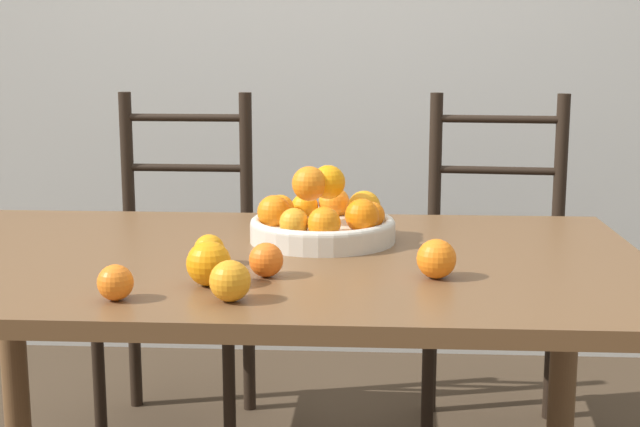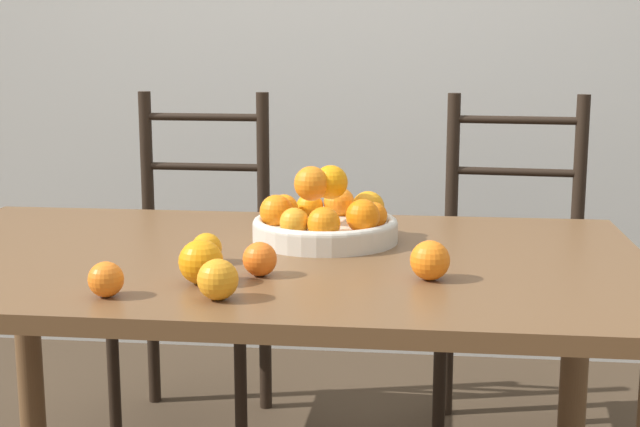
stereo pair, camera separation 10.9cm
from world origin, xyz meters
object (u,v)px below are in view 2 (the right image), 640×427
fruit_bowl (325,220)px  orange_loose_0 (430,260)px  orange_loose_4 (207,248)px  orange_loose_2 (218,279)px  orange_loose_3 (106,279)px  chair_left (195,272)px  orange_loose_5 (201,262)px  orange_loose_1 (260,259)px  chair_right (511,282)px

fruit_bowl → orange_loose_0: 0.39m
fruit_bowl → orange_loose_4: 0.32m
fruit_bowl → orange_loose_2: fruit_bowl is taller
orange_loose_0 → fruit_bowl: bearing=126.8°
orange_loose_0 → orange_loose_4: (-0.45, 0.08, -0.01)m
orange_loose_3 → chair_left: size_ratio=0.06×
fruit_bowl → orange_loose_2: (-0.13, -0.49, -0.01)m
fruit_bowl → orange_loose_0: fruit_bowl is taller
chair_left → fruit_bowl: bearing=-52.5°
orange_loose_0 → orange_loose_5: bearing=-169.5°
orange_loose_3 → orange_loose_4: (0.12, 0.26, -0.00)m
orange_loose_2 → chair_left: 1.23m
orange_loose_1 → orange_loose_2: orange_loose_2 is taller
orange_loose_5 → chair_right: chair_right is taller
chair_left → orange_loose_5: bearing=-73.3°
orange_loose_1 → orange_loose_5: (-0.10, -0.07, 0.01)m
orange_loose_0 → orange_loose_1: orange_loose_0 is taller
orange_loose_2 → orange_loose_3: 0.20m
chair_right → orange_loose_4: bearing=-123.5°
orange_loose_5 → chair_right: 1.27m
orange_loose_0 → chair_right: chair_right is taller
orange_loose_0 → orange_loose_2: orange_loose_0 is taller
chair_left → orange_loose_3: bearing=-81.7°
fruit_bowl → orange_loose_3: fruit_bowl is taller
orange_loose_1 → orange_loose_3: (-0.24, -0.18, -0.00)m
orange_loose_2 → orange_loose_3: (-0.20, -0.01, -0.00)m
orange_loose_0 → orange_loose_1: bearing=-178.4°
orange_loose_5 → chair_left: size_ratio=0.08×
fruit_bowl → chair_right: (0.48, 0.65, -0.30)m
orange_loose_4 → chair_right: size_ratio=0.06×
orange_loose_2 → chair_left: bearing=106.9°
orange_loose_5 → fruit_bowl: bearing=64.5°
chair_right → chair_left: bearing=-175.2°
orange_loose_1 → chair_right: size_ratio=0.06×
orange_loose_4 → chair_right: 1.16m
orange_loose_5 → orange_loose_0: bearing=10.5°
orange_loose_0 → chair_right: (0.25, 0.96, -0.29)m
orange_loose_0 → orange_loose_2: 0.41m
orange_loose_3 → orange_loose_2: bearing=1.6°
orange_loose_0 → orange_loose_5: 0.43m
orange_loose_0 → orange_loose_2: bearing=-153.9°
orange_loose_2 → orange_loose_5: orange_loose_5 is taller
fruit_bowl → orange_loose_4: (-0.22, -0.23, -0.02)m
orange_loose_4 → orange_loose_5: orange_loose_5 is taller
chair_left → chair_right: 0.96m
orange_loose_4 → chair_left: size_ratio=0.06×
orange_loose_4 → chair_right: (0.70, 0.88, -0.28)m
orange_loose_1 → orange_loose_2: 0.18m
fruit_bowl → orange_loose_3: 0.60m
fruit_bowl → chair_left: size_ratio=0.32×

